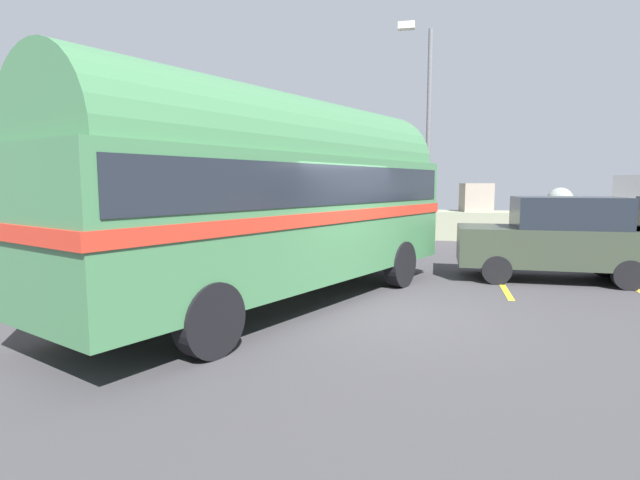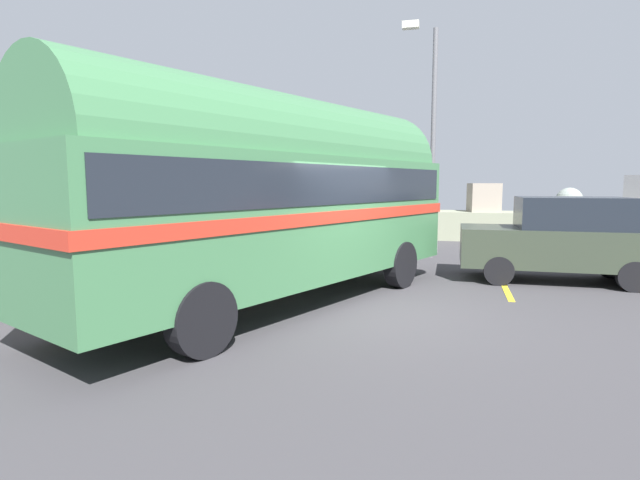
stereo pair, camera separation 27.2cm
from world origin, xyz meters
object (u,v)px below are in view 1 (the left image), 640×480
Objects in this scene: vintage_coach at (278,191)px; lamp_post at (426,131)px; parked_car_nearest at (557,238)px; second_coach at (136,189)px.

lamp_post is (2.31, 6.34, 1.60)m from vintage_coach.
lamp_post reaches higher than parked_car_nearest.
vintage_coach is at bearing -110.04° from lamp_post.
lamp_post reaches higher than vintage_coach.
second_coach is 7.98m from lamp_post.
second_coach is at bearing -143.03° from lamp_post.
parked_car_nearest is (9.25, 1.90, -1.08)m from second_coach.
vintage_coach is 4.26m from second_coach.
second_coach is (-3.93, 1.64, 0.00)m from vintage_coach.
lamp_post is at bearing 46.58° from parked_car_nearest.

